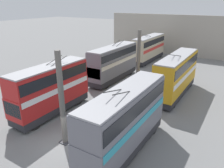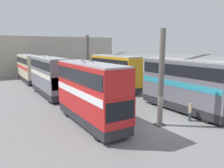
{
  "view_description": "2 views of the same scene",
  "coord_description": "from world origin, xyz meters",
  "px_view_note": "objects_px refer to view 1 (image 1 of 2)",
  "views": [
    {
      "loc": [
        -10.94,
        -11.75,
        11.35
      ],
      "look_at": [
        8.47,
        0.31,
        2.67
      ],
      "focal_mm": 35.0,
      "sensor_mm": 36.0,
      "label": 1
    },
    {
      "loc": [
        -12.65,
        12.62,
        6.67
      ],
      "look_at": [
        9.15,
        -0.62,
        2.15
      ],
      "focal_mm": 35.0,
      "sensor_mm": 36.0,
      "label": 2
    }
  ],
  "objects_px": {
    "bus_right_far": "(149,47)",
    "person_by_left_row": "(89,149)",
    "bus_left_near": "(125,118)",
    "oil_drum": "(136,104)",
    "bus_left_far": "(176,73)",
    "bus_right_near": "(51,87)",
    "bus_right_mid": "(114,61)",
    "person_aisle_midway": "(118,91)"
  },
  "relations": [
    {
      "from": "bus_right_mid",
      "to": "person_by_left_row",
      "type": "xyz_separation_m",
      "value": [
        -16.52,
        -7.91,
        -2.07
      ]
    },
    {
      "from": "bus_left_far",
      "to": "bus_right_near",
      "type": "height_order",
      "value": "bus_right_near"
    },
    {
      "from": "bus_left_near",
      "to": "bus_right_near",
      "type": "bearing_deg",
      "value": 80.82
    },
    {
      "from": "bus_left_near",
      "to": "person_aisle_midway",
      "type": "bearing_deg",
      "value": 33.16
    },
    {
      "from": "bus_left_near",
      "to": "bus_right_far",
      "type": "relative_size",
      "value": 0.92
    },
    {
      "from": "bus_right_far",
      "to": "person_by_left_row",
      "type": "bearing_deg",
      "value": -165.22
    },
    {
      "from": "person_by_left_row",
      "to": "oil_drum",
      "type": "distance_m",
      "value": 9.8
    },
    {
      "from": "person_by_left_row",
      "to": "person_aisle_midway",
      "type": "xyz_separation_m",
      "value": [
        10.76,
        3.67,
        0.11
      ]
    },
    {
      "from": "bus_right_near",
      "to": "oil_drum",
      "type": "distance_m",
      "value": 9.58
    },
    {
      "from": "bus_right_mid",
      "to": "bus_right_far",
      "type": "xyz_separation_m",
      "value": [
        13.46,
        0.0,
        -0.13
      ]
    },
    {
      "from": "bus_right_near",
      "to": "bus_right_far",
      "type": "relative_size",
      "value": 0.85
    },
    {
      "from": "person_by_left_row",
      "to": "oil_drum",
      "type": "height_order",
      "value": "person_by_left_row"
    },
    {
      "from": "person_by_left_row",
      "to": "bus_left_near",
      "type": "bearing_deg",
      "value": 114.15
    },
    {
      "from": "bus_left_near",
      "to": "bus_left_far",
      "type": "height_order",
      "value": "bus_left_near"
    },
    {
      "from": "bus_left_near",
      "to": "bus_right_near",
      "type": "height_order",
      "value": "bus_left_near"
    },
    {
      "from": "bus_right_near",
      "to": "person_aisle_midway",
      "type": "distance_m",
      "value": 8.3
    },
    {
      "from": "bus_right_far",
      "to": "bus_left_far",
      "type": "bearing_deg",
      "value": -145.61
    },
    {
      "from": "bus_right_near",
      "to": "bus_right_far",
      "type": "distance_m",
      "value": 26.07
    },
    {
      "from": "bus_right_near",
      "to": "bus_right_mid",
      "type": "xyz_separation_m",
      "value": [
        12.61,
        0.0,
        -0.05
      ]
    },
    {
      "from": "bus_left_near",
      "to": "person_aisle_midway",
      "type": "xyz_separation_m",
      "value": [
        8.42,
        5.5,
        -2.04
      ]
    },
    {
      "from": "bus_right_far",
      "to": "oil_drum",
      "type": "distance_m",
      "value": 21.57
    },
    {
      "from": "bus_right_mid",
      "to": "bus_right_far",
      "type": "height_order",
      "value": "bus_right_mid"
    },
    {
      "from": "oil_drum",
      "to": "bus_left_far",
      "type": "bearing_deg",
      "value": -23.45
    },
    {
      "from": "bus_right_far",
      "to": "person_aisle_midway",
      "type": "xyz_separation_m",
      "value": [
        -19.22,
        -4.24,
        -1.83
      ]
    },
    {
      "from": "bus_right_mid",
      "to": "person_aisle_midway",
      "type": "distance_m",
      "value": 7.42
    },
    {
      "from": "bus_right_mid",
      "to": "person_by_left_row",
      "type": "height_order",
      "value": "bus_right_mid"
    },
    {
      "from": "person_aisle_midway",
      "to": "bus_right_far",
      "type": "bearing_deg",
      "value": 121.77
    },
    {
      "from": "bus_left_far",
      "to": "bus_right_mid",
      "type": "xyz_separation_m",
      "value": [
        0.78,
        9.74,
        0.01
      ]
    },
    {
      "from": "bus_right_far",
      "to": "oil_drum",
      "type": "bearing_deg",
      "value": -160.53
    },
    {
      "from": "bus_left_near",
      "to": "person_by_left_row",
      "type": "bearing_deg",
      "value": 141.93
    },
    {
      "from": "bus_right_far",
      "to": "person_by_left_row",
      "type": "relative_size",
      "value": 6.66
    },
    {
      "from": "bus_left_near",
      "to": "bus_right_near",
      "type": "relative_size",
      "value": 1.08
    },
    {
      "from": "bus_right_far",
      "to": "bus_right_near",
      "type": "bearing_deg",
      "value": 180.0
    },
    {
      "from": "bus_left_near",
      "to": "oil_drum",
      "type": "distance_m",
      "value": 8.27
    },
    {
      "from": "bus_right_near",
      "to": "person_by_left_row",
      "type": "distance_m",
      "value": 9.08
    },
    {
      "from": "bus_right_far",
      "to": "bus_left_near",
      "type": "bearing_deg",
      "value": -160.58
    },
    {
      "from": "bus_right_near",
      "to": "person_by_left_row",
      "type": "bearing_deg",
      "value": -116.32
    },
    {
      "from": "bus_right_near",
      "to": "bus_left_far",
      "type": "bearing_deg",
      "value": -39.47
    },
    {
      "from": "bus_left_near",
      "to": "bus_right_far",
      "type": "xyz_separation_m",
      "value": [
        27.64,
        9.74,
        -0.2
      ]
    },
    {
      "from": "bus_left_far",
      "to": "bus_right_near",
      "type": "distance_m",
      "value": 15.33
    },
    {
      "from": "bus_left_near",
      "to": "person_aisle_midway",
      "type": "height_order",
      "value": "bus_left_near"
    },
    {
      "from": "person_by_left_row",
      "to": "bus_left_far",
      "type": "bearing_deg",
      "value": 145.59
    }
  ]
}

